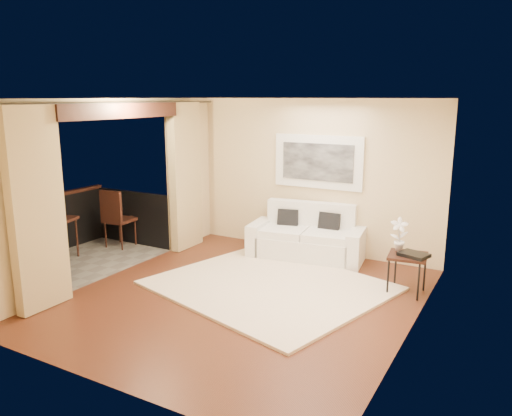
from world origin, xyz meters
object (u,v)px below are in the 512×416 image
Objects in this scene: orchid at (399,234)px; ice_bucket at (54,211)px; sofa at (307,239)px; balcony_chair_far at (115,214)px; side_table at (408,259)px; bistro_table at (55,223)px; balcony_chair_near at (16,240)px.

ice_bucket is (-5.58, -1.36, -0.01)m from orchid.
sofa is 1.88× the size of balcony_chair_far.
side_table is at bearing -178.74° from balcony_chair_far.
side_table is 0.36m from orchid.
balcony_chair_far is (-4.99, -0.52, -0.17)m from orchid.
orchid reaches higher than bistro_table.
sofa is 3.52× the size of side_table.
side_table is at bearing -35.62° from orchid.
side_table is 0.80× the size of bistro_table.
balcony_chair_near reaches higher than sofa.
sofa is 4.69m from balcony_chair_near.
sofa is at bearing 27.82° from ice_bucket.
side_table is at bearing 34.66° from balcony_chair_near.
balcony_chair_far reaches higher than orchid.
sofa is 2.83× the size of bistro_table.
bistro_table reaches higher than side_table.
balcony_chair_far reaches higher than bistro_table.
sofa is 10.17× the size of ice_bucket.
orchid reaches higher than balcony_chair_near.
ice_bucket reaches higher than bistro_table.
balcony_chair_far is (-3.28, -1.20, 0.30)m from sofa.
orchid is 0.67× the size of bistro_table.
balcony_chair_far reaches higher than balcony_chair_near.
bistro_table is 0.25m from ice_bucket.
ice_bucket is (-0.13, 0.11, 0.18)m from bistro_table.
balcony_chair_near reaches higher than ice_bucket.
side_table is 0.53× the size of balcony_chair_far.
side_table is (1.88, -0.80, 0.18)m from sofa.
bistro_table is 1.06m from balcony_chair_far.
sofa is at bearing 29.92° from bistro_table.
balcony_chair_far is at bearing -174.09° from orchid.
ice_bucket is at bearing -160.48° from sofa.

